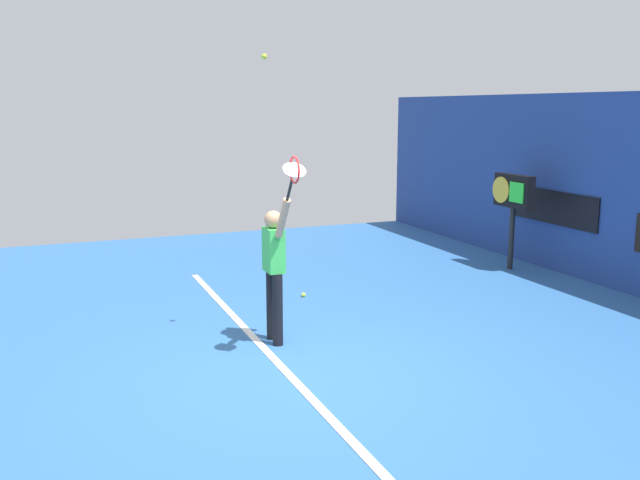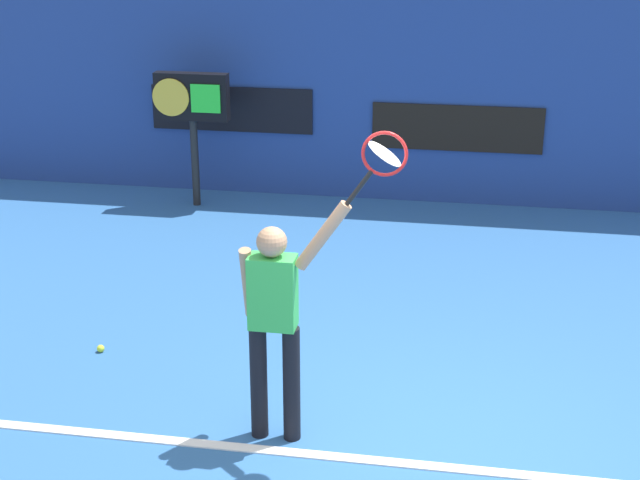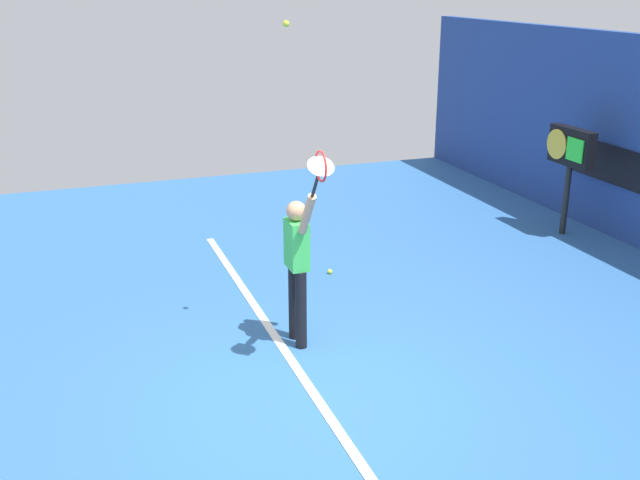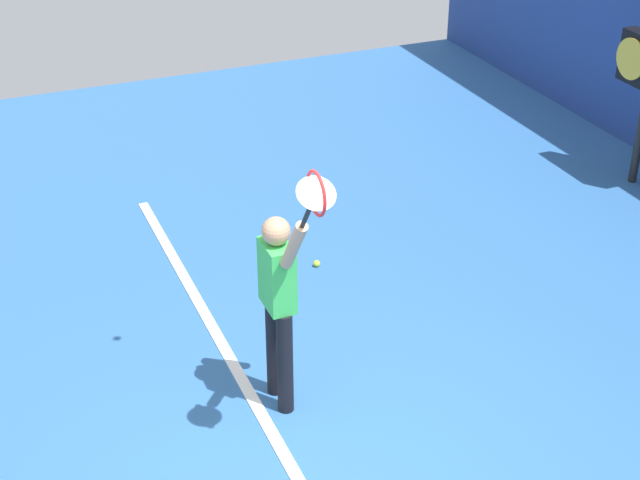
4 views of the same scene
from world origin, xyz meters
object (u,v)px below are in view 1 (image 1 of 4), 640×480
(tennis_player, at_px, (274,265))
(tennis_ball, at_px, (264,56))
(scoreboard_clock, at_px, (513,195))
(spare_ball, at_px, (303,295))
(tennis_racket, at_px, (294,172))

(tennis_player, height_order, tennis_ball, tennis_ball)
(scoreboard_clock, bearing_deg, tennis_player, -67.08)
(tennis_ball, distance_m, spare_ball, 4.07)
(tennis_player, distance_m, tennis_ball, 2.52)
(tennis_racket, xyz_separation_m, tennis_ball, (-0.86, -0.06, 1.30))
(tennis_player, height_order, tennis_racket, tennis_racket)
(tennis_ball, xyz_separation_m, spare_ball, (-1.75, 1.14, -3.50))
(tennis_ball, height_order, scoreboard_clock, tennis_ball)
(tennis_racket, xyz_separation_m, spare_ball, (-2.61, 1.09, -2.19))
(tennis_racket, distance_m, tennis_ball, 1.56)
(tennis_ball, relative_size, scoreboard_clock, 0.04)
(tennis_ball, xyz_separation_m, scoreboard_clock, (-2.13, 5.36, -2.17))
(tennis_racket, bearing_deg, tennis_player, 179.68)
(tennis_player, relative_size, tennis_racket, 3.22)
(spare_ball, bearing_deg, tennis_ball, -33.12)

